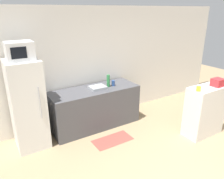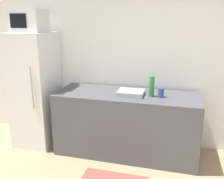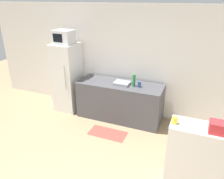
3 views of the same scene
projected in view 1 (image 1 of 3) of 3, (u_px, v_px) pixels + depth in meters
The scene contains 11 objects.
wall_back at pixel (91, 65), 5.03m from camera, with size 8.00×0.06×2.60m, color white.
refrigerator at pixel (28, 105), 4.05m from camera, with size 0.58×0.66×1.70m.
microwave at pixel (20, 51), 3.70m from camera, with size 0.45×0.38×0.32m.
counter at pixel (95, 107), 4.91m from camera, with size 1.97×0.72×0.89m, color #4C4C51.
sink_basin at pixel (98, 88), 4.74m from camera, with size 0.35×0.29×0.06m, color #9EA3A8.
bottle_tall at pixel (108, 81), 4.84m from camera, with size 0.07×0.07×0.27m, color #2D7F42.
bottle_short at pixel (113, 83), 4.93m from camera, with size 0.07×0.07×0.12m, color #2D4C8C.
shelf_cabinet at pixel (204, 111), 4.54m from camera, with size 0.84×0.41×1.06m, color white.
basket at pixel (218, 82), 4.38m from camera, with size 0.23×0.19×0.16m, color red.
jar at pixel (199, 89), 4.12m from camera, with size 0.09×0.09×0.10m, color yellow.
kitchen_rug at pixel (113, 140), 4.47m from camera, with size 0.81×0.40×0.01m, color #99473D.
Camera 1 is at (-2.18, -1.30, 2.52)m, focal length 35.00 mm.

